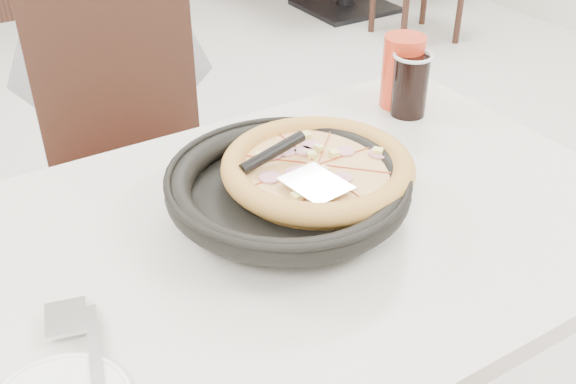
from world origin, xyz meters
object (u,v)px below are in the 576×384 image
main_table (294,375)px  pizza_pan (288,196)px  chair_far (144,188)px  red_cup (402,72)px  pizza (317,175)px  cola_glass (410,86)px

main_table → pizza_pan: bearing=94.1°
main_table → pizza_pan: size_ratio=3.38×
chair_far → pizza_pan: (0.05, -0.63, 0.32)m
chair_far → red_cup: 0.72m
chair_far → red_cup: bearing=148.6°
main_table → red_cup: bearing=30.5°
main_table → pizza: pizza is taller
pizza_pan → pizza: bearing=4.6°
main_table → chair_far: bearing=94.1°
pizza_pan → pizza: (0.06, 0.01, 0.02)m
chair_far → cola_glass: chair_far is taller
chair_far → red_cup: chair_far is taller
red_cup → chair_far: bearing=141.2°
pizza_pan → red_cup: red_cup is taller
red_cup → cola_glass: bearing=-107.6°
chair_far → cola_glass: 0.73m
pizza_pan → main_table: bearing=-85.9°
pizza → cola_glass: cola_glass is taller
main_table → cola_glass: 0.65m
chair_far → pizza: size_ratio=3.31×
chair_far → red_cup: size_ratio=5.94×
pizza → red_cup: (0.38, 0.23, 0.02)m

